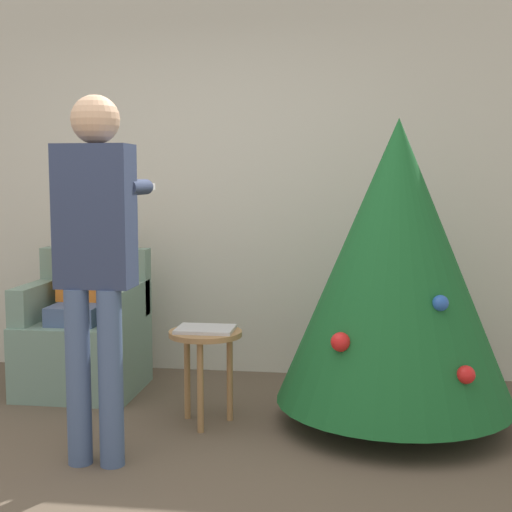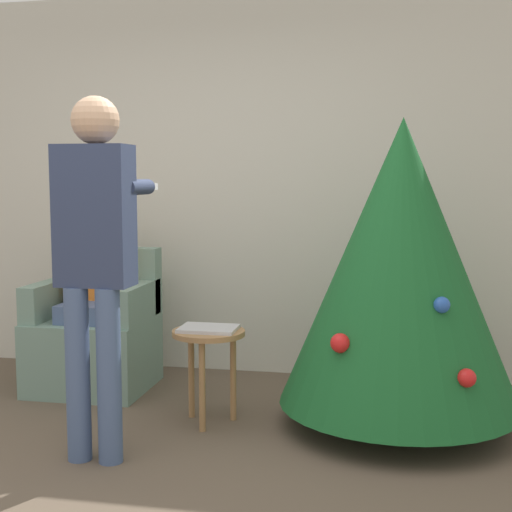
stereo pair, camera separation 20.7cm
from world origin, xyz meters
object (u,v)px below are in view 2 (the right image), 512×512
(christmas_tree, at_px, (400,263))
(armchair, at_px, (95,337))
(person_seated, at_px, (93,282))
(side_stool, at_px, (209,346))
(person_standing, at_px, (95,244))

(christmas_tree, xyz_separation_m, armchair, (-2.00, 0.39, -0.59))
(christmas_tree, bearing_deg, person_seated, 169.48)
(side_stool, bearing_deg, christmas_tree, 7.89)
(person_seated, xyz_separation_m, side_stool, (0.93, -0.52, -0.27))
(christmas_tree, relative_size, person_seated, 1.34)
(person_standing, bearing_deg, side_stool, 55.12)
(christmas_tree, distance_m, armchair, 2.12)
(person_seated, distance_m, side_stool, 1.10)
(person_standing, distance_m, side_stool, 0.96)
(christmas_tree, relative_size, armchair, 1.87)
(christmas_tree, height_order, side_stool, christmas_tree)
(christmas_tree, distance_m, side_stool, 1.18)
(armchair, relative_size, person_standing, 0.51)
(armchair, bearing_deg, side_stool, -30.04)
(armchair, distance_m, person_seated, 0.37)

